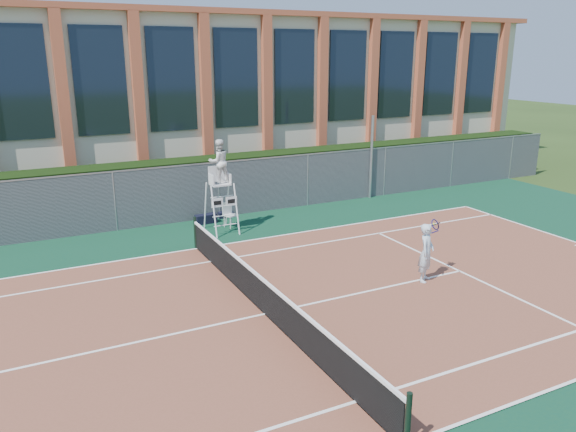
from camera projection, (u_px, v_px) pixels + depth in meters
name	position (u px, v px, depth m)	size (l,w,h in m)	color
ground	(265.00, 315.00, 14.03)	(120.00, 120.00, 0.00)	#233814
apron	(250.00, 300.00, 14.89)	(36.00, 20.00, 0.01)	#0C3827
tennis_court	(265.00, 314.00, 14.03)	(23.77, 10.97, 0.02)	brown
tennis_net	(265.00, 295.00, 13.88)	(0.10, 11.30, 1.10)	black
fence	(169.00, 196.00, 21.28)	(40.00, 0.06, 2.20)	#595E60
hedge	(161.00, 189.00, 22.31)	(40.00, 1.40, 2.20)	black
building	(117.00, 98.00, 28.28)	(45.00, 10.60, 8.22)	#BEB89D
steel_pole	(371.00, 157.00, 24.94)	(0.12, 0.12, 3.70)	#9EA0A5
umpire_chair	(219.00, 164.00, 20.00)	(0.96, 1.47, 3.42)	white
plastic_chair	(229.00, 212.00, 21.04)	(0.56, 0.56, 0.94)	silver
sports_bag_near	(206.00, 219.00, 21.55)	(0.82, 0.33, 0.35)	black
sports_bag_far	(226.00, 215.00, 22.32)	(0.59, 0.25, 0.23)	black
tennis_player	(426.00, 252.00, 15.86)	(1.01, 0.78, 1.71)	silver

